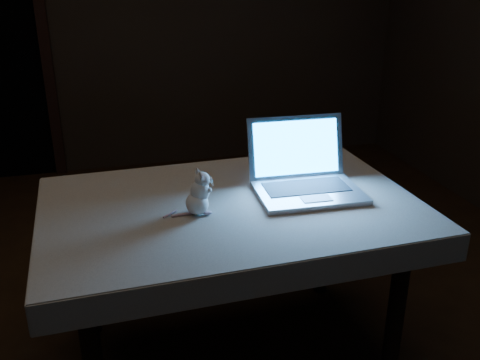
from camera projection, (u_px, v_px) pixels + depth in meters
name	position (u px, v px, depth m)	size (l,w,h in m)	color
floor	(186.00, 360.00, 2.32)	(5.00, 5.00, 0.00)	black
back_wall	(124.00, 5.00, 4.06)	(4.50, 0.04, 2.60)	black
table	(232.00, 283.00, 2.23)	(1.34, 0.86, 0.72)	black
tablecloth	(227.00, 216.00, 2.10)	(1.45, 0.97, 0.10)	beige
laptop	(311.00, 162.00, 2.10)	(0.42, 0.37, 0.28)	#A6A6AA
plush_mouse	(197.00, 192.00, 1.97)	(0.13, 0.13, 0.17)	white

